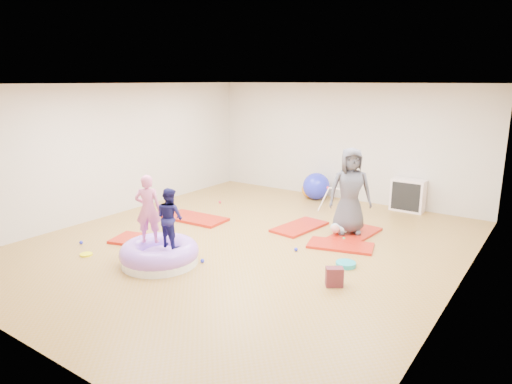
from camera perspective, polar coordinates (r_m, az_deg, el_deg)
The scene contains 19 objects.
room at distance 7.87m, azimuth -1.25°, elevation 3.11°, with size 7.01×8.01×2.81m.
gym_mat_front_left at distance 8.56m, azimuth -13.58°, elevation -5.94°, with size 1.24×0.62×0.05m, color #A70B00.
gym_mat_mid_left at distance 9.71m, azimuth -7.60°, elevation -3.28°, with size 1.33×0.66×0.06m, color #A70B00.
gym_mat_center_back at distance 9.12m, azimuth 5.48°, elevation -4.36°, with size 1.20×0.60×0.05m, color #A70B00.
gym_mat_right at distance 8.23m, azimuth 10.52°, elevation -6.60°, with size 1.13×0.56×0.05m, color #A70B00.
gym_mat_rear_right at distance 8.90m, azimuth 12.30°, elevation -5.11°, with size 1.17×0.59×0.05m, color #A70B00.
inflatable_cushion at distance 7.51m, azimuth -11.97°, elevation -7.62°, with size 1.26×1.26×0.40m.
child_pink at distance 7.44m, azimuth -13.37°, elevation -1.70°, with size 0.41×0.27×1.11m, color pink.
child_navy at distance 7.20m, azimuth -10.74°, elevation -2.78°, with size 0.46×0.36×0.94m, color #16134B.
adult_caregiver at distance 8.66m, azimuth 11.69°, elevation 0.15°, with size 0.79×0.51×1.62m, color #43424C.
infant at distance 8.73m, azimuth 10.24°, elevation -4.50°, with size 0.35×0.35×0.20m.
ball_pit_balls at distance 8.84m, azimuth -5.37°, elevation -4.90°, with size 3.86×3.65×0.07m.
exercise_ball_blue at distance 11.29m, azimuth 7.55°, elevation 0.73°, with size 0.66×0.66×0.66m, color #222ADC.
exercise_ball_orange at distance 11.45m, azimuth 6.76°, elevation 0.30°, with size 0.41×0.41×0.41m, color orange.
infant_play_gym at distance 10.33m, azimuth 10.20°, elevation -0.49°, with size 0.68×0.64×0.52m.
cube_shelf at distance 10.73m, azimuth 18.45°, elevation -0.39°, with size 0.72×0.36×0.72m.
balance_disc at distance 7.42m, azimuth 11.16°, elevation -8.85°, with size 0.32×0.32×0.07m, color teal.
backpack at distance 6.68m, azimuth 9.77°, elevation -10.42°, with size 0.24×0.15×0.28m, color maroon.
yellow_toy at distance 8.23m, azimuth -20.46°, elevation -7.33°, with size 0.21×0.21×0.03m, color #FDFF00.
Camera 1 is at (4.56, -6.24, 2.86)m, focal length 32.00 mm.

